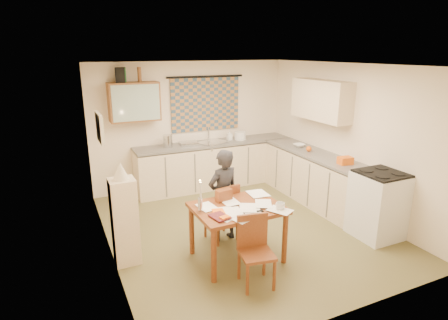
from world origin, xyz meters
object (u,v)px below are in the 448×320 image
counter_back (216,164)px  person (223,196)px  stove (378,205)px  dining_table (237,232)px  counter_right (322,182)px  shelf_stand (125,222)px  chair_far (222,222)px

counter_back → person: 2.33m
person → counter_back: bearing=-123.1°
stove → dining_table: (-2.18, 0.31, -0.12)m
counter_right → dining_table: size_ratio=2.59×
counter_back → shelf_stand: 3.15m
dining_table → shelf_stand: bearing=158.4°
counter_back → stove: 3.29m
counter_right → shelf_stand: (-3.54, -0.44, 0.13)m
counter_back → stove: (1.29, -3.02, 0.05)m
chair_far → person: bearing=120.1°
dining_table → shelf_stand: size_ratio=0.99×
counter_right → stove: bearing=-90.0°
stove → person: size_ratio=0.73×
counter_back → counter_right: (1.29, -1.76, -0.00)m
dining_table → person: 0.63m
chair_far → dining_table: bearing=76.4°
stove → shelf_stand: shelf_stand is taller
counter_back → stove: bearing=-66.9°
chair_far → shelf_stand: shelf_stand is taller
stove → shelf_stand: size_ratio=0.87×
dining_table → counter_right: bearing=23.0°
dining_table → chair_far: (0.03, 0.57, -0.11)m
stove → counter_right: bearing=90.0°
person → chair_far: bearing=-61.5°
chair_far → shelf_stand: (-1.39, -0.05, 0.31)m
chair_far → shelf_stand: size_ratio=0.75×
counter_back → shelf_stand: bearing=-135.7°
counter_right → stove: 1.27m
dining_table → person: size_ratio=0.83×
counter_back → counter_right: bearing=-53.7°
stove → dining_table: 2.21m
counter_back → chair_far: size_ratio=3.78×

